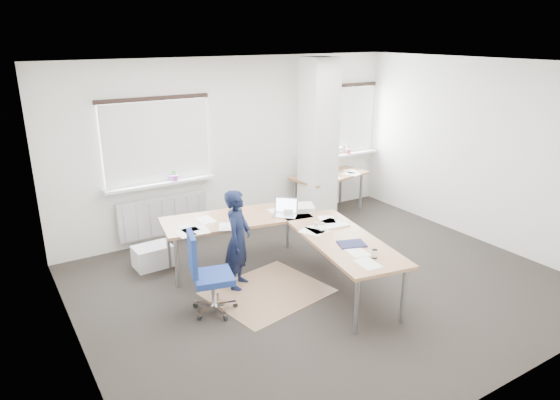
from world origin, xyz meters
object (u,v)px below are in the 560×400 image
desk_side (329,177)px  person (238,239)px  desk_main (290,229)px  task_chair (210,290)px

desk_side → person: 3.13m
person → desk_side: bearing=-13.6°
desk_main → desk_side: size_ratio=1.98×
task_chair → person: size_ratio=0.78×
desk_main → person: bearing=178.5°
desk_main → person: person is taller
desk_side → person: person is taller
desk_main → task_chair: size_ratio=2.92×
desk_main → desk_side: bearing=51.2°
task_chair → person: person is taller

